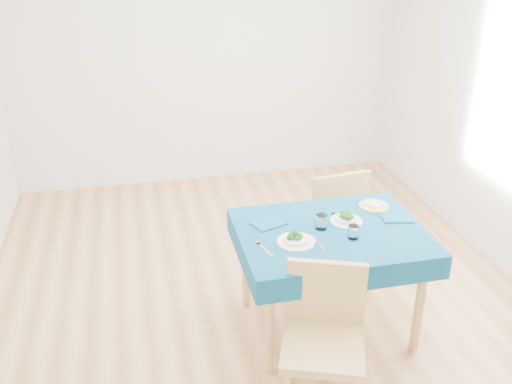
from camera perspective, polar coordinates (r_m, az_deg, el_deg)
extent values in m
cube|color=#A27043|center=(4.39, 0.00, -10.20)|extent=(4.00, 4.50, 0.02)
cube|color=silver|center=(5.91, -4.99, 13.60)|extent=(4.00, 0.02, 2.70)
cube|color=silver|center=(1.89, 15.88, -14.89)|extent=(4.00, 0.02, 2.70)
cube|color=navy|center=(3.88, 7.23, -8.74)|extent=(1.19, 0.90, 0.76)
cube|color=tan|center=(3.19, 6.82, -13.31)|extent=(0.59, 0.62, 1.12)
cube|color=tan|center=(4.57, 7.27, -0.41)|extent=(0.51, 0.55, 1.15)
cube|color=silver|center=(3.45, 0.89, -5.77)|extent=(0.08, 0.18, 0.00)
cube|color=silver|center=(3.52, 6.31, -5.19)|extent=(0.04, 0.22, 0.00)
cube|color=silver|center=(3.83, 7.92, -2.67)|extent=(0.05, 0.16, 0.00)
cube|color=silver|center=(3.87, 12.76, -2.78)|extent=(0.02, 0.22, 0.00)
cube|color=navy|center=(3.73, 1.31, -3.16)|extent=(0.25, 0.22, 0.01)
cube|color=navy|center=(3.91, 13.94, -2.53)|extent=(0.22, 0.18, 0.01)
cylinder|color=white|center=(3.68, 6.54, -2.98)|extent=(0.08, 0.08, 0.10)
cylinder|color=white|center=(3.60, 9.71, -3.97)|extent=(0.07, 0.07, 0.09)
cylinder|color=#B3C962|center=(4.04, 11.71, -1.36)|extent=(0.21, 0.21, 0.01)
cube|color=beige|center=(4.03, 11.73, -1.20)|extent=(0.12, 0.12, 0.01)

